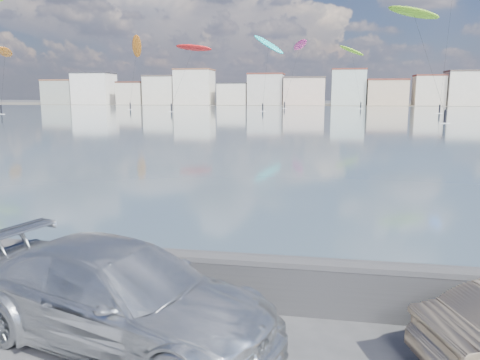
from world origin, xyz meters
name	(u,v)px	position (x,y,z in m)	size (l,w,h in m)	color
bay_water	(312,115)	(0.00, 91.50, 0.01)	(500.00, 177.00, 0.00)	#445B65
far_shore_strip	(320,104)	(0.00, 200.00, 0.01)	(500.00, 60.00, 0.00)	#4C473D
seawall	(176,274)	(0.00, 2.70, 0.58)	(400.00, 0.36, 1.08)	#28282B
far_buildings	(323,90)	(1.31, 186.00, 6.03)	(240.79, 13.26, 14.60)	gray
car_silver	(120,295)	(-0.43, 1.17, 0.80)	(2.23, 5.48, 1.59)	silver
kitesurfer_0	(414,14)	(15.43, 73.15, 16.15)	(8.58, 11.28, 18.36)	#8CD826
kitesurfer_2	(269,45)	(-12.39, 118.06, 16.56)	(9.11, 9.96, 19.97)	#19BFBF
kitesurfer_3	(352,51)	(9.93, 148.91, 17.34)	(8.04, 14.55, 19.86)	#8CD826
kitesurfer_4	(193,48)	(-31.12, 113.57, 15.70)	(10.15, 12.37, 17.34)	red
kitesurfer_7	(137,47)	(-50.44, 123.44, 17.30)	(5.79, 11.40, 20.91)	orange
kitesurfer_9	(5,53)	(-67.11, 89.55, 13.09)	(7.22, 12.12, 14.47)	orange
kitesurfer_12	(300,45)	(-6.18, 149.92, 19.56)	(7.50, 18.82, 21.62)	#E5338C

